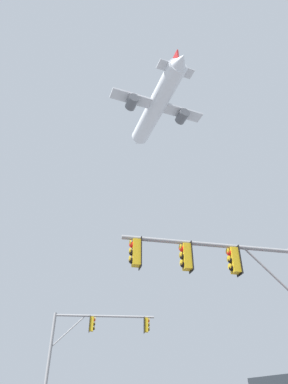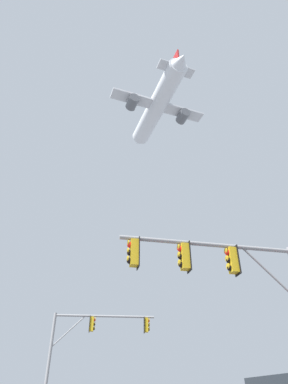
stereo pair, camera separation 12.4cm
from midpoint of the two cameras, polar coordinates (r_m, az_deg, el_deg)
signal_pole_near at (r=11.87m, az=14.73°, el=-14.36°), size 6.46×1.04×5.99m
signal_pole_far at (r=23.89m, az=-9.71°, el=-23.58°), size 6.82×0.54×6.09m
airplane at (r=59.77m, az=2.13°, el=14.70°), size 16.80×21.76×5.98m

